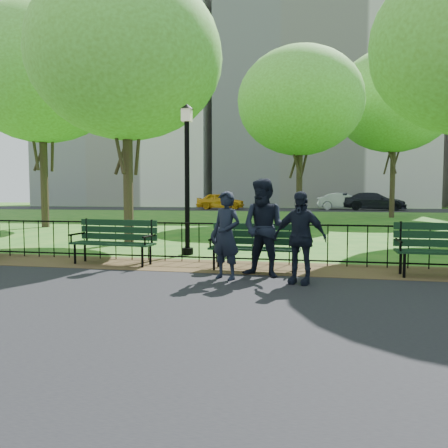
% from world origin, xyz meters
% --- Properties ---
extents(ground, '(120.00, 120.00, 0.00)m').
position_xyz_m(ground, '(0.00, 0.00, 0.00)').
color(ground, '#1D5E18').
extents(asphalt_path, '(60.00, 9.20, 0.01)m').
position_xyz_m(asphalt_path, '(0.00, -3.40, 0.01)').
color(asphalt_path, black).
rests_on(asphalt_path, ground).
extents(dirt_strip, '(60.00, 1.60, 0.01)m').
position_xyz_m(dirt_strip, '(0.00, 1.50, 0.01)').
color(dirt_strip, '#3C2C18').
rests_on(dirt_strip, ground).
extents(far_street, '(70.00, 9.00, 0.01)m').
position_xyz_m(far_street, '(0.00, 35.00, 0.01)').
color(far_street, black).
rests_on(far_street, ground).
extents(iron_fence, '(24.06, 0.06, 1.00)m').
position_xyz_m(iron_fence, '(0.00, 2.00, 0.50)').
color(iron_fence, black).
rests_on(iron_fence, ground).
extents(apartment_west, '(22.00, 15.00, 26.00)m').
position_xyz_m(apartment_west, '(-22.00, 48.00, 13.00)').
color(apartment_west, white).
rests_on(apartment_west, ground).
extents(apartment_mid, '(24.00, 15.00, 30.00)m').
position_xyz_m(apartment_mid, '(2.00, 48.00, 15.00)').
color(apartment_mid, beige).
rests_on(apartment_mid, ground).
extents(park_bench_main, '(1.82, 0.62, 1.02)m').
position_xyz_m(park_bench_main, '(-0.29, 1.21, 0.62)').
color(park_bench_main, black).
rests_on(park_bench_main, ground).
extents(park_bench_left_a, '(1.90, 0.73, 1.06)m').
position_xyz_m(park_bench_left_a, '(-3.14, 1.41, 0.60)').
color(park_bench_left_a, black).
rests_on(park_bench_left_a, ground).
extents(lamppost, '(0.34, 0.34, 3.76)m').
position_xyz_m(lamppost, '(-2.02, 3.20, 2.05)').
color(lamppost, black).
rests_on(lamppost, ground).
extents(tree_near_w, '(5.87, 5.87, 8.19)m').
position_xyz_m(tree_near_w, '(-4.55, 5.35, 5.68)').
color(tree_near_w, '#2D2116').
rests_on(tree_near_w, ground).
extents(tree_mid_w, '(7.10, 7.10, 9.90)m').
position_xyz_m(tree_mid_w, '(-10.99, 10.65, 6.87)').
color(tree_mid_w, '#2D2116').
rests_on(tree_mid_w, ground).
extents(tree_far_c, '(6.45, 6.45, 8.98)m').
position_xyz_m(tree_far_c, '(0.40, 15.63, 6.24)').
color(tree_far_c, '#2D2116').
rests_on(tree_far_c, ground).
extents(tree_far_e, '(7.67, 7.67, 10.69)m').
position_xyz_m(tree_far_e, '(6.10, 22.28, 7.42)').
color(tree_far_e, '#2D2116').
rests_on(tree_far_e, ground).
extents(person_left, '(0.68, 0.58, 1.58)m').
position_xyz_m(person_left, '(-0.43, 0.22, 0.80)').
color(person_left, black).
rests_on(person_left, asphalt_path).
extents(person_mid, '(0.97, 0.69, 1.81)m').
position_xyz_m(person_mid, '(0.22, 0.58, 0.92)').
color(person_mid, black).
rests_on(person_mid, asphalt_path).
extents(person_right, '(1.00, 0.65, 1.58)m').
position_xyz_m(person_right, '(0.87, 0.08, 0.80)').
color(person_right, black).
rests_on(person_right, asphalt_path).
extents(taxi, '(4.74, 2.11, 1.58)m').
position_xyz_m(taxi, '(-7.71, 34.26, 0.80)').
color(taxi, gold).
rests_on(taxi, far_street).
extents(sedan_silver, '(4.96, 1.98, 1.61)m').
position_xyz_m(sedan_silver, '(3.97, 35.16, 0.81)').
color(sedan_silver, '#A0A2A7').
rests_on(sedan_silver, far_street).
extents(sedan_dark, '(5.80, 2.80, 1.63)m').
position_xyz_m(sedan_dark, '(6.67, 34.76, 0.83)').
color(sedan_dark, black).
rests_on(sedan_dark, far_street).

